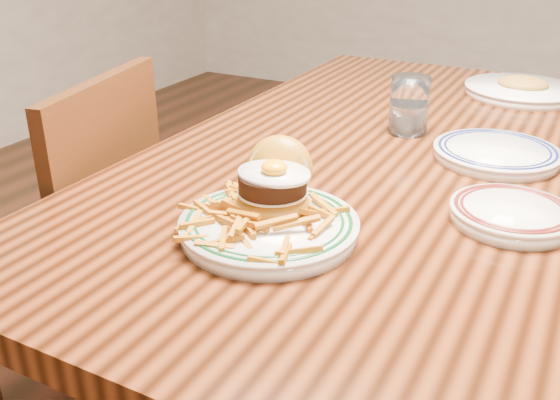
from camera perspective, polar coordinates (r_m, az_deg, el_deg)
The scene contains 7 objects.
table at distance 1.34m, azimuth 8.99°, elevation 1.20°, with size 0.85×1.60×0.75m.
chair_left at distance 1.50m, azimuth -18.35°, elevation -4.90°, with size 0.50×0.50×0.90m.
main_plate at distance 0.94m, azimuth -0.85°, elevation -0.89°, with size 0.27×0.29×0.13m.
side_plate at distance 1.04m, azimuth 20.44°, elevation -1.12°, with size 0.19×0.19×0.03m.
rear_plate at distance 1.29m, azimuth 19.18°, elevation 4.13°, with size 0.24×0.24×0.03m.
water_glass at distance 1.39m, azimuth 11.69°, elevation 8.19°, with size 0.08×0.08×0.12m.
far_plate at distance 1.78m, azimuth 21.26°, elevation 9.39°, with size 0.29×0.29×0.05m.
Camera 1 is at (0.38, -1.17, 1.20)m, focal length 40.00 mm.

